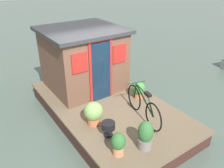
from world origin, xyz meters
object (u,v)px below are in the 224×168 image
potted_plant_fern (118,144)px  charcoal_grill (108,126)px  houseboat_cabin (83,58)px  potted_plant_lavender (139,89)px  potted_plant_succulent (145,135)px  potted_plant_geranium (94,113)px  bicycle (143,105)px

potted_plant_fern → charcoal_grill: size_ratio=1.46×
potted_plant_fern → charcoal_grill: potted_plant_fern is taller
potted_plant_fern → houseboat_cabin: bearing=-16.5°
potted_plant_fern → potted_plant_lavender: bearing=-50.5°
houseboat_cabin → potted_plant_succulent: houseboat_cabin is taller
houseboat_cabin → potted_plant_geranium: (-1.90, 0.79, -0.62)m
houseboat_cabin → potted_plant_succulent: 3.29m
bicycle → potted_plant_geranium: bicycle is taller
houseboat_cabin → potted_plant_geranium: 2.15m
potted_plant_lavender → potted_plant_succulent: potted_plant_succulent is taller
houseboat_cabin → bicycle: 2.49m
bicycle → potted_plant_fern: bicycle is taller
potted_plant_fern → bicycle: bearing=-61.9°
potted_plant_lavender → charcoal_grill: size_ratio=1.44×
potted_plant_geranium → charcoal_grill: bearing=-175.8°
potted_plant_geranium → potted_plant_lavender: (0.34, -1.70, -0.04)m
houseboat_cabin → charcoal_grill: houseboat_cabin is taller
potted_plant_lavender → charcoal_grill: 1.89m
houseboat_cabin → bicycle: bearing=-172.2°
potted_plant_succulent → houseboat_cabin: bearing=-5.9°
bicycle → potted_plant_geranium: (0.50, 1.12, -0.07)m
potted_plant_lavender → potted_plant_fern: 2.35m
potted_plant_succulent → charcoal_grill: bearing=29.0°
potted_plant_lavender → potted_plant_fern: (-1.50, 1.82, -0.00)m
houseboat_cabin → potted_plant_geranium: houseboat_cabin is taller
houseboat_cabin → potted_plant_fern: houseboat_cabin is taller
bicycle → potted_plant_succulent: bicycle is taller
potted_plant_geranium → potted_plant_lavender: size_ratio=1.16×
potted_plant_geranium → potted_plant_succulent: potted_plant_succulent is taller
bicycle → charcoal_grill: size_ratio=4.58×
houseboat_cabin → potted_plant_fern: bearing=163.5°
potted_plant_succulent → charcoal_grill: size_ratio=1.85×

